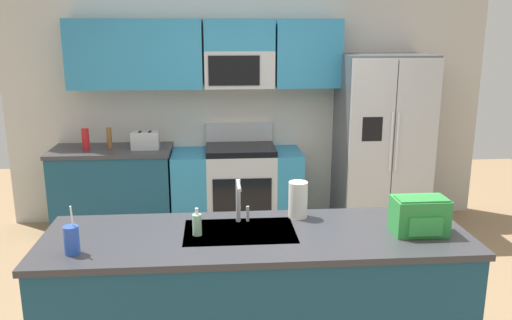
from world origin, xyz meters
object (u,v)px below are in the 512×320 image
at_px(toaster, 145,140).
at_px(sink_faucet, 239,198).
at_px(pepper_mill, 109,138).
at_px(soap_dispenser, 197,224).
at_px(refrigerator, 382,143).
at_px(backpack, 420,215).
at_px(drink_cup_blue, 72,240).
at_px(bottle_red, 86,139).
at_px(range_oven, 237,188).
at_px(paper_towel_roll, 298,200).

distance_m(toaster, sink_faucet, 2.35).
height_order(pepper_mill, soap_dispenser, pepper_mill).
relative_size(refrigerator, backpack, 5.78).
height_order(drink_cup_blue, backpack, drink_cup_blue).
relative_size(refrigerator, toaster, 6.61).
xyz_separation_m(refrigerator, sink_faucet, (-1.62, -2.17, 0.14)).
xyz_separation_m(drink_cup_blue, soap_dispenser, (0.68, 0.22, -0.01)).
bearing_deg(bottle_red, sink_faucet, -56.37).
xyz_separation_m(sink_faucet, drink_cup_blue, (-0.94, -0.40, -0.09)).
height_order(range_oven, drink_cup_blue, drink_cup_blue).
bearing_deg(toaster, soap_dispenser, -75.91).
distance_m(refrigerator, toaster, 2.48).
distance_m(range_oven, bottle_red, 1.64).
bearing_deg(pepper_mill, drink_cup_blue, -83.77).
relative_size(pepper_mill, backpack, 0.68).
bearing_deg(refrigerator, backpack, -102.61).
distance_m(sink_faucet, soap_dispenser, 0.34).
height_order(toaster, bottle_red, bottle_red).
relative_size(bottle_red, soap_dispenser, 1.30).
bearing_deg(soap_dispenser, refrigerator, 51.33).
relative_size(refrigerator, pepper_mill, 8.55).
bearing_deg(paper_towel_roll, bottle_red, 131.10).
xyz_separation_m(pepper_mill, paper_towel_roll, (1.62, -2.16, 0.01)).
bearing_deg(range_oven, soap_dispenser, -98.13).
distance_m(drink_cup_blue, soap_dispenser, 0.71).
bearing_deg(pepper_mill, refrigerator, -1.40).
relative_size(refrigerator, soap_dispenser, 10.88).
xyz_separation_m(range_oven, soap_dispenser, (-0.35, -2.42, 0.53)).
bearing_deg(pepper_mill, soap_dispenser, -68.25).
relative_size(sink_faucet, drink_cup_blue, 1.00).
height_order(range_oven, toaster, range_oven).
relative_size(refrigerator, drink_cup_blue, 6.59).
height_order(paper_towel_roll, backpack, paper_towel_roll).
bearing_deg(soap_dispenser, toaster, 104.09).
relative_size(range_oven, pepper_mill, 6.28).
height_order(toaster, soap_dispenser, toaster).
distance_m(range_oven, paper_towel_roll, 2.26).
relative_size(refrigerator, bottle_red, 8.35).
height_order(toaster, sink_faucet, sink_faucet).
xyz_separation_m(range_oven, refrigerator, (1.54, -0.07, 0.48)).
xyz_separation_m(toaster, pepper_mill, (-0.37, 0.05, 0.02)).
bearing_deg(range_oven, toaster, -176.81).
bearing_deg(drink_cup_blue, refrigerator, 45.09).
bearing_deg(drink_cup_blue, pepper_mill, 96.23).
bearing_deg(soap_dispenser, pepper_mill, 111.75).
xyz_separation_m(pepper_mill, drink_cup_blue, (0.29, -2.64, -0.03)).
xyz_separation_m(range_oven, backpack, (0.99, -2.50, 0.57)).
bearing_deg(range_oven, refrigerator, -2.68).
bearing_deg(paper_towel_roll, drink_cup_blue, -160.31).
height_order(pepper_mill, bottle_red, bottle_red).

